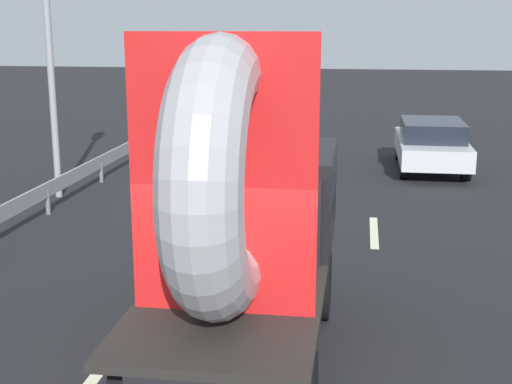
{
  "coord_description": "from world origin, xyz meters",
  "views": [
    {
      "loc": [
        1.33,
        -7.02,
        4.07
      ],
      "look_at": [
        -0.01,
        1.94,
        1.91
      ],
      "focal_mm": 49.53,
      "sensor_mm": 36.0,
      "label": 1
    }
  ],
  "objects": [
    {
      "name": "lane_dash_left_far",
      "position": [
        -1.69,
        7.43,
        0.0
      ],
      "size": [
        0.16,
        2.52,
        0.01
      ],
      "primitive_type": "cube",
      "rotation": [
        0.0,
        0.0,
        1.57
      ],
      "color": "beige",
      "rests_on": "ground_plane"
    },
    {
      "name": "distant_sedan",
      "position": [
        3.33,
        13.4,
        0.76
      ],
      "size": [
        1.87,
        4.35,
        1.42
      ],
      "color": "black",
      "rests_on": "ground_plane"
    },
    {
      "name": "traffic_light",
      "position": [
        -5.86,
        8.7,
        4.16
      ],
      "size": [
        0.42,
        0.36,
        6.46
      ],
      "color": "gray",
      "rests_on": "ground_plane"
    },
    {
      "name": "lane_dash_right_far",
      "position": [
        1.66,
        6.77,
        0.0
      ],
      "size": [
        0.16,
        2.22,
        0.01
      ],
      "primitive_type": "cube",
      "rotation": [
        0.0,
        0.0,
        1.57
      ],
      "color": "beige",
      "rests_on": "ground_plane"
    },
    {
      "name": "flatbed_truck",
      "position": [
        -0.01,
        1.08,
        1.91
      ],
      "size": [
        2.02,
        5.23,
        4.01
      ],
      "color": "black",
      "rests_on": "ground_plane"
    },
    {
      "name": "guardrail",
      "position": [
        -5.41,
        8.74,
        0.53
      ],
      "size": [
        0.1,
        13.02,
        0.71
      ],
      "color": "gray",
      "rests_on": "ground_plane"
    }
  ]
}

